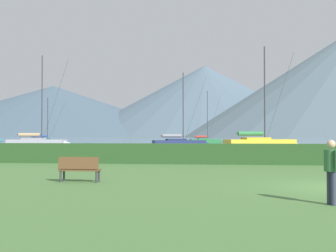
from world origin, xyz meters
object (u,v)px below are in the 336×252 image
(sailboat_slip_2, at_px, (205,141))
(person_standing_walker, at_px, (331,166))
(sailboat_slip_7, at_px, (38,143))
(sailboat_slip_9, at_px, (45,142))
(park_bench_under_tree, at_px, (79,168))
(sailboat_slip_4, at_px, (180,143))
(sailboat_slip_5, at_px, (260,143))

(sailboat_slip_2, height_order, person_standing_walker, sailboat_slip_2)
(sailboat_slip_2, bearing_deg, sailboat_slip_7, -142.09)
(sailboat_slip_9, distance_m, person_standing_walker, 62.86)
(park_bench_under_tree, bearing_deg, sailboat_slip_2, 87.88)
(sailboat_slip_2, distance_m, person_standing_walker, 70.30)
(sailboat_slip_2, height_order, sailboat_slip_4, sailboat_slip_2)
(sailboat_slip_4, distance_m, sailboat_slip_7, 18.60)
(sailboat_slip_9, xyz_separation_m, park_bench_under_tree, (22.84, -50.61, -0.08))
(sailboat_slip_9, relative_size, park_bench_under_tree, 5.12)
(sailboat_slip_7, bearing_deg, sailboat_slip_4, 1.78)
(sailboat_slip_2, xyz_separation_m, sailboat_slip_7, (-21.27, -29.08, 0.14))
(sailboat_slip_5, xyz_separation_m, person_standing_walker, (-2.36, -38.01, 0.20))
(sailboat_slip_2, xyz_separation_m, sailboat_slip_9, (-26.16, -15.37, 0.03))
(sailboat_slip_5, xyz_separation_m, sailboat_slip_7, (-28.33, 3.05, -0.05))
(sailboat_slip_4, relative_size, sailboat_slip_7, 0.81)
(sailboat_slip_5, height_order, park_bench_under_tree, sailboat_slip_5)
(sailboat_slip_7, xyz_separation_m, park_bench_under_tree, (17.96, -36.90, -0.19))
(sailboat_slip_2, bearing_deg, park_bench_under_tree, -108.77)
(sailboat_slip_7, height_order, park_bench_under_tree, sailboat_slip_7)
(sailboat_slip_9, bearing_deg, sailboat_slip_4, -39.93)
(sailboat_slip_9, bearing_deg, sailboat_slip_7, -83.65)
(sailboat_slip_7, bearing_deg, sailboat_slip_9, 105.33)
(sailboat_slip_2, bearing_deg, sailboat_slip_9, -165.46)
(sailboat_slip_4, relative_size, sailboat_slip_5, 0.82)
(sailboat_slip_4, bearing_deg, sailboat_slip_9, 134.59)
(sailboat_slip_7, bearing_deg, park_bench_under_tree, -68.31)
(sailboat_slip_5, xyz_separation_m, park_bench_under_tree, (-10.37, -33.85, -0.24))
(sailboat_slip_2, distance_m, sailboat_slip_4, 27.26)
(sailboat_slip_4, height_order, sailboat_slip_7, sailboat_slip_7)
(sailboat_slip_4, xyz_separation_m, sailboat_slip_5, (9.83, -5.01, 0.12))
(sailboat_slip_5, distance_m, sailboat_slip_7, 28.49)
(sailboat_slip_4, relative_size, person_standing_walker, 6.03)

